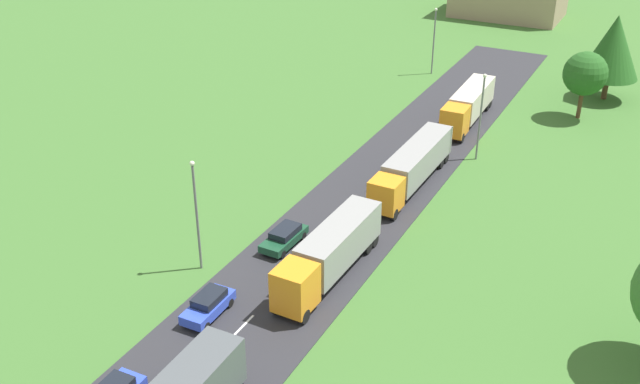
# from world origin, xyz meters

# --- Properties ---
(road) EXTENTS (10.00, 140.00, 0.06)m
(road) POSITION_xyz_m (0.00, 24.50, 0.03)
(road) COLOR #2B2B30
(road) RESTS_ON ground
(lane_marking_centre) EXTENTS (0.16, 122.10, 0.01)m
(lane_marking_centre) POSITION_xyz_m (0.00, 21.82, 0.07)
(lane_marking_centre) COLOR white
(lane_marking_centre) RESTS_ON road
(truck_second) EXTENTS (2.76, 12.26, 3.59)m
(truck_second) POSITION_xyz_m (2.46, 33.33, 2.14)
(truck_second) COLOR orange
(truck_second) RESTS_ON road
(truck_third) EXTENTS (2.66, 14.00, 3.42)m
(truck_third) POSITION_xyz_m (2.50, 49.62, 2.05)
(truck_third) COLOR orange
(truck_third) RESTS_ON road
(truck_fourth) EXTENTS (2.73, 12.44, 3.45)m
(truck_fourth) POSITION_xyz_m (2.38, 66.30, 2.07)
(truck_fourth) COLOR orange
(truck_fourth) RESTS_ON road
(car_third) EXTENTS (1.82, 4.23, 1.57)m
(car_third) POSITION_xyz_m (-2.66, 25.61, 0.87)
(car_third) COLOR blue
(car_third) RESTS_ON road
(car_fourth) EXTENTS (1.97, 4.57, 1.45)m
(car_fourth) POSITION_xyz_m (-2.55, 35.53, 0.82)
(car_fourth) COLOR #19472D
(car_fourth) RESTS_ON road
(lamppost_second) EXTENTS (0.36, 0.36, 8.71)m
(lamppost_second) POSITION_xyz_m (-6.48, 30.06, 4.84)
(lamppost_second) COLOR slate
(lamppost_second) RESTS_ON ground
(lamppost_third) EXTENTS (0.36, 0.36, 8.57)m
(lamppost_third) POSITION_xyz_m (5.98, 57.76, 4.76)
(lamppost_third) COLOR slate
(lamppost_third) RESTS_ON ground
(lamppost_fourth) EXTENTS (0.36, 0.36, 8.32)m
(lamppost_fourth) POSITION_xyz_m (-6.54, 80.06, 4.64)
(lamppost_fourth) COLOR slate
(lamppost_fourth) RESTS_ON ground
(tree_oak) EXTENTS (6.47, 6.47, 9.78)m
(tree_oak) POSITION_xyz_m (14.34, 80.68, 6.20)
(tree_oak) COLOR #513823
(tree_oak) RESTS_ON ground
(tree_maple) EXTENTS (4.68, 4.68, 7.36)m
(tree_maple) POSITION_xyz_m (12.76, 73.21, 4.99)
(tree_maple) COLOR #513823
(tree_maple) RESTS_ON ground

